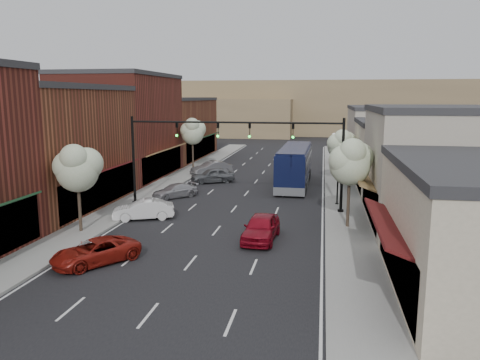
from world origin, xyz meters
The scene contains 28 objects.
ground centered at (0.00, 0.00, 0.00)m, with size 160.00×160.00×0.00m, color black.
sidewalk_left centered at (-8.40, 18.50, 0.07)m, with size 2.80×73.00×0.15m, color gray.
sidewalk_right centered at (8.40, 18.50, 0.07)m, with size 2.80×73.00×0.15m, color gray.
curb_left centered at (-7.00, 18.50, 0.07)m, with size 0.25×73.00×0.17m, color gray.
curb_right centered at (7.00, 18.50, 0.07)m, with size 0.25×73.00×0.17m, color gray.
bldg_left_midnear centered at (-14.23, 6.00, 4.66)m, with size 10.14×14.10×9.40m.
bldg_left_midfar centered at (-14.24, 20.00, 5.40)m, with size 10.14×14.10×10.90m.
bldg_left_far centered at (-14.22, 36.00, 4.16)m, with size 10.14×18.10×8.40m.
bldg_right_midnear centered at (13.72, 6.00, 3.91)m, with size 9.14×12.10×7.90m.
bldg_right_midfar centered at (13.70, 18.00, 3.17)m, with size 9.14×12.10×6.40m.
bldg_right_far centered at (13.71, 32.00, 3.66)m, with size 9.14×16.10×7.40m.
hill_far centered at (0.00, 90.00, 6.00)m, with size 120.00×30.00×12.00m, color #7A6647.
hill_near centered at (-25.00, 78.00, 4.00)m, with size 50.00×20.00×8.00m, color #7A6647.
signal_mast_right centered at (5.62, 8.00, 4.62)m, with size 8.22×0.46×7.00m.
signal_mast_left centered at (-5.62, 8.00, 4.62)m, with size 8.22×0.46×7.00m.
tree_right_near centered at (8.35, 3.94, 4.45)m, with size 2.85×2.65×5.95m.
tree_right_far centered at (8.35, 19.94, 3.99)m, with size 2.85×2.65×5.43m.
tree_left_near centered at (-8.25, -0.06, 4.22)m, with size 2.85×2.65×5.69m.
tree_left_far centered at (-8.25, 25.94, 4.60)m, with size 2.85×2.65×6.13m.
lamp_post_near centered at (7.80, 10.50, 3.01)m, with size 0.44×0.44×4.44m.
lamp_post_far centered at (7.80, 28.00, 3.01)m, with size 0.44×0.44×4.44m.
coach_bus centered at (3.95, 18.62, 1.95)m, with size 2.88×12.29×3.75m.
red_hatchback centered at (3.08, 0.50, 0.78)m, with size 1.85×4.60×1.57m, color maroon.
parked_car_a centered at (-4.79, -4.92, 0.63)m, with size 2.09×4.53×1.26m, color maroon.
parked_car_b centered at (-5.69, 3.90, 0.70)m, with size 1.48×4.23×1.39m, color silver.
parked_car_c centered at (-5.74, 11.15, 0.58)m, with size 1.63×4.02×1.17m, color #A8A8AD.
parked_car_d centered at (-4.20, 18.53, 0.75)m, with size 1.76×4.37×1.49m, color #575A5E.
parked_car_e centered at (-5.38, 23.03, 0.76)m, with size 1.60×4.58×1.51m, color gray.
Camera 1 is at (6.56, -26.26, 8.47)m, focal length 35.00 mm.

